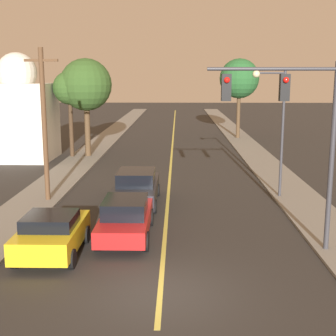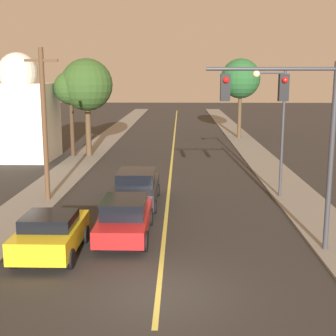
{
  "view_description": "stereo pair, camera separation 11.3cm",
  "coord_description": "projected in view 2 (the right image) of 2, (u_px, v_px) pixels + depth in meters",
  "views": [
    {
      "loc": [
        0.49,
        -12.49,
        6.14
      ],
      "look_at": [
        0.0,
        10.66,
        1.6
      ],
      "focal_mm": 50.0,
      "sensor_mm": 36.0,
      "label": 1
    },
    {
      "loc": [
        0.6,
        -12.49,
        6.14
      ],
      "look_at": [
        0.0,
        10.66,
        1.6
      ],
      "focal_mm": 50.0,
      "sensor_mm": 36.0,
      "label": 2
    }
  ],
  "objects": [
    {
      "name": "ground_plane",
      "position": [
        158.0,
        294.0,
        13.45
      ],
      "size": [
        200.0,
        200.0,
        0.0
      ],
      "primitive_type": "plane",
      "color": "#2D2B28"
    },
    {
      "name": "road_surface",
      "position": [
        174.0,
        136.0,
        48.76
      ],
      "size": [
        10.76,
        80.0,
        0.01
      ],
      "color": "#2D2B28",
      "rests_on": "ground"
    },
    {
      "name": "sidewalk_left",
      "position": [
        111.0,
        136.0,
        48.92
      ],
      "size": [
        2.5,
        80.0,
        0.12
      ],
      "color": "gray",
      "rests_on": "ground"
    },
    {
      "name": "sidewalk_right",
      "position": [
        238.0,
        136.0,
        48.58
      ],
      "size": [
        2.5,
        80.0,
        0.12
      ],
      "color": "gray",
      "rests_on": "ground"
    },
    {
      "name": "car_near_lane_front",
      "position": [
        125.0,
        217.0,
        18.01
      ],
      "size": [
        1.95,
        4.75,
        1.58
      ],
      "color": "red",
      "rests_on": "ground"
    },
    {
      "name": "car_near_lane_second",
      "position": [
        137.0,
        187.0,
        22.74
      ],
      "size": [
        2.1,
        5.1,
        1.7
      ],
      "color": "black",
      "rests_on": "ground"
    },
    {
      "name": "car_outer_lane_front",
      "position": [
        51.0,
        233.0,
        16.25
      ],
      "size": [
        2.07,
        3.86,
        1.5
      ],
      "color": "gold",
      "rests_on": "ground"
    },
    {
      "name": "traffic_signal_mast",
      "position": [
        293.0,
        119.0,
        15.77
      ],
      "size": [
        4.41,
        0.42,
        6.52
      ],
      "color": "#333338",
      "rests_on": "ground"
    },
    {
      "name": "streetlamp_right",
      "position": [
        275.0,
        115.0,
        23.2
      ],
      "size": [
        1.66,
        0.36,
        6.34
      ],
      "color": "#333338",
      "rests_on": "ground"
    },
    {
      "name": "utility_pole_left",
      "position": [
        44.0,
        122.0,
        22.61
      ],
      "size": [
        1.6,
        0.24,
        7.37
      ],
      "color": "#513823",
      "rests_on": "ground"
    },
    {
      "name": "tree_left_near",
      "position": [
        87.0,
        85.0,
        35.18
      ],
      "size": [
        3.91,
        3.91,
        7.37
      ],
      "color": "#4C3823",
      "rests_on": "ground"
    },
    {
      "name": "tree_left_far",
      "position": [
        71.0,
        89.0,
        34.97
      ],
      "size": [
        2.49,
        2.49,
        6.43
      ],
      "color": "#3D2B1C",
      "rests_on": "ground"
    },
    {
      "name": "tree_right_near",
      "position": [
        241.0,
        79.0,
        45.72
      ],
      "size": [
        3.87,
        3.87,
        7.76
      ],
      "color": "#4C3823",
      "rests_on": "ground"
    },
    {
      "name": "domed_building_left",
      "position": [
        21.0,
        114.0,
        34.76
      ],
      "size": [
        4.82,
        4.82,
        7.87
      ],
      "color": "beige",
      "rests_on": "ground"
    }
  ]
}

